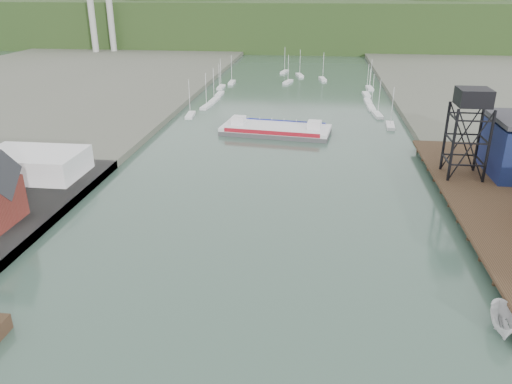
# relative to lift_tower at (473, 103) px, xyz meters

# --- Properties ---
(east_pier) EXTENTS (14.00, 70.00, 2.45)m
(east_pier) POSITION_rel_lift_tower_xyz_m (2.00, -13.00, -13.75)
(east_pier) COLOR black
(east_pier) RESTS_ON ground
(white_shed) EXTENTS (18.00, 12.00, 4.50)m
(white_shed) POSITION_rel_lift_tower_xyz_m (-79.00, -8.00, -11.80)
(white_shed) COLOR silver
(white_shed) RESTS_ON west_quay
(lift_tower) EXTENTS (6.50, 6.50, 16.00)m
(lift_tower) POSITION_rel_lift_tower_xyz_m (0.00, 0.00, 0.00)
(lift_tower) COLOR black
(lift_tower) RESTS_ON east_pier
(marina_sailboats) EXTENTS (57.71, 92.65, 0.90)m
(marina_sailboats) POSITION_rel_lift_tower_xyz_m (-34.92, 80.46, -15.30)
(marina_sailboats) COLOR silver
(marina_sailboats) RESTS_ON ground
(distant_hills) EXTENTS (500.00, 120.00, 80.00)m
(distant_hills) POSITION_rel_lift_tower_xyz_m (-38.98, 243.35, -5.27)
(distant_hills) COLOR #1E3116
(distant_hills) RESTS_ON ground
(chain_ferry) EXTENTS (28.01, 14.01, 3.87)m
(chain_ferry) POSITION_rel_lift_tower_xyz_m (-36.90, 31.11, -14.54)
(chain_ferry) COLOR #434445
(chain_ferry) RESTS_ON ground
(motorboat) EXTENTS (3.48, 6.68, 2.45)m
(motorboat) POSITION_rel_lift_tower_xyz_m (-6.11, -43.18, -14.42)
(motorboat) COLOR silver
(motorboat) RESTS_ON ground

